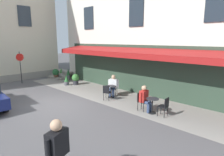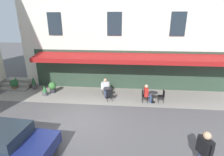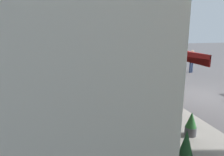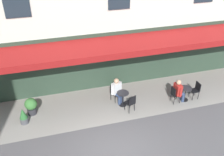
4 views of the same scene
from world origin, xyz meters
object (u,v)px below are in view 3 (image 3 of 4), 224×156
(cafe_chair_black_by_window, at_px, (123,70))
(potted_plant_entrance_left, at_px, (186,151))
(walking_pedestrian_in_black, at_px, (192,60))
(potted_plant_by_steps, at_px, (191,124))
(cafe_table_near_entrance, at_px, (126,72))
(cafe_chair_black_kerbside, at_px, (130,73))
(potted_plant_entrance_right, at_px, (169,119))
(cafe_table_mid_terrace, at_px, (137,85))
(cafe_chair_black_near_door, at_px, (145,82))
(cafe_chair_black_corner_right, at_px, (128,86))
(seated_companion_in_red, at_px, (129,71))
(seated_patron_in_white, at_px, (131,82))

(cafe_chair_black_by_window, height_order, potted_plant_entrance_left, potted_plant_entrance_left)
(walking_pedestrian_in_black, bearing_deg, potted_plant_by_steps, -34.11)
(cafe_table_near_entrance, xyz_separation_m, walking_pedestrian_in_black, (-0.97, 5.69, 0.54))
(cafe_chair_black_kerbside, distance_m, potted_plant_entrance_right, 7.11)
(cafe_table_near_entrance, distance_m, potted_plant_by_steps, 8.03)
(cafe_chair_black_kerbside, height_order, cafe_table_mid_terrace, cafe_chair_black_kerbside)
(potted_plant_entrance_left, bearing_deg, cafe_chair_black_near_door, 165.30)
(cafe_table_near_entrance, distance_m, cafe_chair_black_corner_right, 3.65)
(seated_companion_in_red, bearing_deg, potted_plant_entrance_right, -8.14)
(cafe_chair_black_near_door, height_order, walking_pedestrian_in_black, walking_pedestrian_in_black)
(walking_pedestrian_in_black, bearing_deg, cafe_chair_black_by_window, -86.57)
(potted_plant_by_steps, bearing_deg, seated_patron_in_white, -174.50)
(cafe_chair_black_kerbside, relative_size, potted_plant_by_steps, 1.12)
(cafe_chair_black_by_window, bearing_deg, cafe_table_near_entrance, 2.99)
(seated_patron_in_white, height_order, seated_companion_in_red, seated_patron_in_white)
(cafe_chair_black_corner_right, distance_m, potted_plant_entrance_right, 4.17)
(potted_plant_entrance_right, bearing_deg, cafe_chair_black_near_door, 166.30)
(potted_plant_by_steps, xyz_separation_m, potted_plant_entrance_left, (1.51, -1.19, 0.12))
(cafe_table_near_entrance, relative_size, cafe_chair_black_by_window, 0.82)
(cafe_chair_black_corner_right, bearing_deg, walking_pedestrian_in_black, 123.59)
(potted_plant_by_steps, bearing_deg, seated_companion_in_red, 176.81)
(cafe_table_near_entrance, distance_m, potted_plant_entrance_right, 7.73)
(potted_plant_entrance_right, relative_size, potted_plant_by_steps, 1.06)
(cafe_chair_black_corner_right, xyz_separation_m, seated_patron_in_white, (-0.09, 0.20, 0.16))
(cafe_table_near_entrance, bearing_deg, potted_plant_by_steps, -2.90)
(seated_companion_in_red, bearing_deg, potted_plant_by_steps, -3.19)
(seated_patron_in_white, bearing_deg, cafe_chair_black_near_door, 112.42)
(cafe_chair_black_corner_right, height_order, potted_plant_entrance_left, potted_plant_entrance_left)
(cafe_chair_black_by_window, relative_size, potted_plant_entrance_right, 1.05)
(potted_plant_entrance_left, bearing_deg, cafe_chair_black_corner_right, 174.81)
(seated_patron_in_white, distance_m, potted_plant_entrance_left, 6.18)
(cafe_table_near_entrance, xyz_separation_m, potted_plant_entrance_right, (7.67, -1.02, -0.01))
(cafe_chair_black_near_door, relative_size, potted_plant_by_steps, 1.12)
(cafe_table_mid_terrace, bearing_deg, cafe_chair_black_corner_right, -65.04)
(cafe_chair_black_kerbside, height_order, potted_plant_entrance_right, cafe_chair_black_kerbside)
(cafe_chair_black_by_window, xyz_separation_m, potted_plant_entrance_left, (10.17, -1.56, -0.03))
(seated_patron_in_white, xyz_separation_m, walking_pedestrian_in_black, (-4.38, 6.54, 0.32))
(walking_pedestrian_in_black, height_order, potted_plant_entrance_left, walking_pedestrian_in_black)
(walking_pedestrian_in_black, xyz_separation_m, potted_plant_entrance_left, (10.51, -7.28, -0.52))
(cafe_chair_black_near_door, distance_m, potted_plant_by_steps, 5.04)
(cafe_chair_black_corner_right, height_order, potted_plant_entrance_right, cafe_chair_black_corner_right)
(cafe_table_mid_terrace, height_order, seated_companion_in_red, seated_companion_in_red)
(cafe_chair_black_near_door, height_order, seated_patron_in_white, seated_patron_in_white)
(cafe_chair_black_corner_right, bearing_deg, cafe_table_near_entrance, 163.34)
(cafe_chair_black_corner_right, xyz_separation_m, potted_plant_entrance_left, (6.04, -0.55, -0.03))
(cafe_table_near_entrance, distance_m, seated_patron_in_white, 3.52)
(cafe_chair_black_kerbside, bearing_deg, cafe_table_mid_terrace, -10.91)
(cafe_chair_black_by_window, xyz_separation_m, seated_companion_in_red, (1.05, 0.05, 0.15))
(cafe_chair_black_by_window, bearing_deg, cafe_chair_black_kerbside, 2.72)
(cafe_table_mid_terrace, distance_m, seated_patron_in_white, 0.47)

